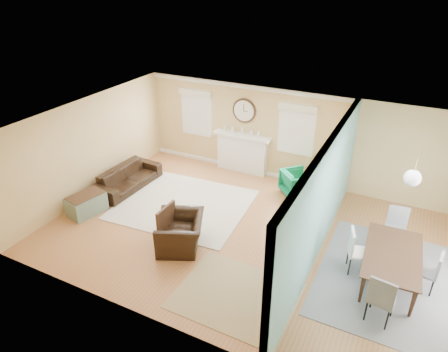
{
  "coord_description": "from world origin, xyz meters",
  "views": [
    {
      "loc": [
        2.8,
        -6.9,
        5.46
      ],
      "look_at": [
        -0.8,
        0.3,
        1.2
      ],
      "focal_mm": 32.0,
      "sensor_mm": 36.0,
      "label": 1
    }
  ],
  "objects_px": {
    "sofa": "(128,178)",
    "dining_table": "(392,267)",
    "green_chair": "(297,183)",
    "eames_chair": "(181,232)",
    "credenza": "(319,200)"
  },
  "relations": [
    {
      "from": "eames_chair",
      "to": "credenza",
      "type": "height_order",
      "value": "credenza"
    },
    {
      "from": "credenza",
      "to": "dining_table",
      "type": "relative_size",
      "value": 0.86
    },
    {
      "from": "eames_chair",
      "to": "dining_table",
      "type": "height_order",
      "value": "eames_chair"
    },
    {
      "from": "green_chair",
      "to": "credenza",
      "type": "xyz_separation_m",
      "value": [
        0.77,
        -0.72,
        0.06
      ]
    },
    {
      "from": "credenza",
      "to": "dining_table",
      "type": "bearing_deg",
      "value": -42.11
    },
    {
      "from": "green_chair",
      "to": "dining_table",
      "type": "xyz_separation_m",
      "value": [
        2.65,
        -2.42,
        -0.01
      ]
    },
    {
      "from": "credenza",
      "to": "sofa",
      "type": "bearing_deg",
      "value": -168.58
    },
    {
      "from": "dining_table",
      "to": "credenza",
      "type": "bearing_deg",
      "value": 45.15
    },
    {
      "from": "dining_table",
      "to": "eames_chair",
      "type": "bearing_deg",
      "value": 99.24
    },
    {
      "from": "green_chair",
      "to": "credenza",
      "type": "relative_size",
      "value": 0.47
    },
    {
      "from": "sofa",
      "to": "dining_table",
      "type": "relative_size",
      "value": 1.11
    },
    {
      "from": "sofa",
      "to": "credenza",
      "type": "height_order",
      "value": "credenza"
    },
    {
      "from": "sofa",
      "to": "eames_chair",
      "type": "relative_size",
      "value": 1.85
    },
    {
      "from": "eames_chair",
      "to": "green_chair",
      "type": "distance_m",
      "value": 3.66
    },
    {
      "from": "green_chair",
      "to": "dining_table",
      "type": "bearing_deg",
      "value": -177.83
    }
  ]
}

